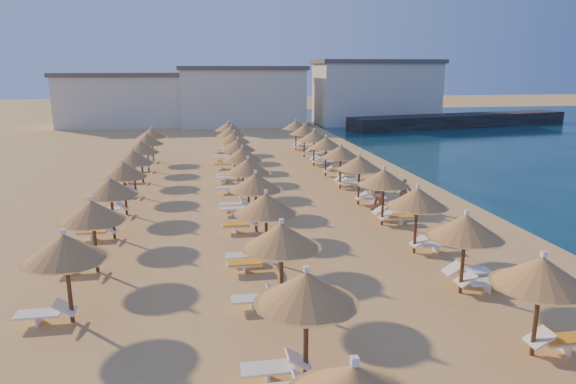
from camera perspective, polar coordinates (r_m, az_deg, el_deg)
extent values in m
plane|color=tan|center=(21.09, 2.22, -5.95)|extent=(220.00, 220.00, 0.00)
cube|color=black|center=(67.60, 18.67, 7.55)|extent=(30.17, 10.27, 1.50)
cube|color=silver|center=(68.13, -17.82, 9.56)|extent=(15.00, 8.00, 6.00)
cube|color=#59514C|center=(68.01, -18.02, 12.28)|extent=(15.60, 8.48, 0.50)
cube|color=silver|center=(66.03, -5.09, 10.38)|extent=(15.00, 8.00, 6.80)
cube|color=#59514C|center=(65.93, -5.16, 13.55)|extent=(15.60, 8.48, 0.50)
cube|color=silver|center=(68.55, 9.66, 10.70)|extent=(15.00, 8.00, 7.60)
cube|color=#59514C|center=(68.47, 9.79, 14.08)|extent=(15.60, 8.48, 0.50)
cylinder|color=brown|center=(14.46, 25.86, -12.29)|extent=(0.12, 0.12, 2.14)
cone|color=#A36E2F|center=(14.01, 26.36, -7.89)|extent=(2.23, 2.23, 0.74)
cone|color=#A36E2F|center=(14.12, 26.23, -9.06)|extent=(2.41, 2.41, 0.12)
cube|color=white|center=(13.87, 26.55, -6.20)|extent=(0.12, 0.12, 0.14)
cylinder|color=brown|center=(17.36, 18.83, -7.33)|extent=(0.12, 0.12, 2.14)
cone|color=#A36E2F|center=(16.98, 19.13, -3.57)|extent=(2.23, 2.23, 0.74)
cone|color=#A36E2F|center=(17.07, 19.05, -4.56)|extent=(2.41, 2.41, 0.12)
cube|color=white|center=(16.86, 19.25, -2.15)|extent=(0.12, 0.12, 0.14)
cylinder|color=brown|center=(20.52, 13.98, -3.77)|extent=(0.12, 0.12, 2.14)
cone|color=#A36E2F|center=(20.21, 14.18, -0.54)|extent=(2.23, 2.23, 0.74)
cone|color=#A36E2F|center=(20.28, 14.13, -1.39)|extent=(2.41, 2.41, 0.12)
cube|color=white|center=(20.11, 14.25, 0.67)|extent=(0.12, 0.12, 0.14)
cylinder|color=brown|center=(23.85, 10.49, -1.16)|extent=(0.12, 0.12, 2.14)
cone|color=#A36E2F|center=(23.58, 10.61, 1.64)|extent=(2.23, 2.23, 0.74)
cone|color=#A36E2F|center=(23.64, 10.58, 0.91)|extent=(2.41, 2.41, 0.12)
cube|color=white|center=(23.49, 10.66, 2.68)|extent=(0.12, 0.12, 0.14)
cylinder|color=brown|center=(27.28, 7.86, 0.80)|extent=(0.12, 0.12, 2.14)
cone|color=#A36E2F|center=(27.04, 7.95, 3.26)|extent=(2.23, 2.23, 0.74)
cone|color=#A36E2F|center=(27.10, 7.92, 2.62)|extent=(2.41, 2.41, 0.12)
cube|color=white|center=(26.97, 7.98, 4.18)|extent=(0.12, 0.12, 0.14)
cylinder|color=brown|center=(30.78, 5.83, 2.32)|extent=(0.12, 0.12, 2.14)
cone|color=#A36E2F|center=(30.57, 5.88, 4.51)|extent=(2.23, 2.23, 0.74)
cone|color=#A36E2F|center=(30.62, 5.87, 3.94)|extent=(2.41, 2.41, 0.12)
cube|color=white|center=(30.51, 5.90, 5.32)|extent=(0.12, 0.12, 0.14)
cylinder|color=brown|center=(34.33, 4.21, 3.53)|extent=(0.12, 0.12, 2.14)
cone|color=#A36E2F|center=(34.14, 4.25, 5.50)|extent=(2.23, 2.23, 0.74)
cone|color=#A36E2F|center=(34.19, 4.24, 4.99)|extent=(2.41, 2.41, 0.12)
cube|color=white|center=(34.08, 4.26, 6.23)|extent=(0.12, 0.12, 0.14)
cylinder|color=brown|center=(37.91, 2.89, 4.51)|extent=(0.12, 0.12, 2.14)
cone|color=#A36E2F|center=(37.74, 2.92, 6.29)|extent=(2.23, 2.23, 0.74)
cone|color=#A36E2F|center=(37.78, 2.91, 5.83)|extent=(2.41, 2.41, 0.12)
cube|color=white|center=(37.69, 2.92, 6.95)|extent=(0.12, 0.12, 0.14)
cylinder|color=brown|center=(41.52, 1.80, 5.31)|extent=(0.12, 0.12, 2.14)
cone|color=#A36E2F|center=(41.37, 1.81, 6.95)|extent=(2.23, 2.23, 0.74)
cone|color=#A36E2F|center=(41.40, 1.81, 6.52)|extent=(2.41, 2.41, 0.12)
cube|color=white|center=(41.32, 1.82, 7.55)|extent=(0.12, 0.12, 0.14)
cylinder|color=brown|center=(45.15, 0.88, 5.99)|extent=(0.12, 0.12, 2.14)
cone|color=#A36E2F|center=(45.01, 0.89, 7.49)|extent=(2.23, 2.23, 0.74)
cone|color=#A36E2F|center=(45.04, 0.89, 7.10)|extent=(2.41, 2.41, 0.12)
cube|color=white|center=(44.96, 0.89, 8.05)|extent=(0.12, 0.12, 0.14)
cube|color=white|center=(8.31, 7.42, -18.13)|extent=(0.12, 0.12, 0.14)
cylinder|color=brown|center=(12.26, 2.00, -15.64)|extent=(0.12, 0.12, 2.14)
cone|color=#A36E2F|center=(11.72, 2.05, -10.56)|extent=(2.23, 2.23, 0.74)
cone|color=#A36E2F|center=(11.85, 2.04, -11.92)|extent=(2.41, 2.41, 0.12)
cube|color=white|center=(11.55, 2.07, -8.57)|extent=(0.12, 0.12, 0.14)
cylinder|color=brown|center=(15.56, -0.73, -9.01)|extent=(0.12, 0.12, 2.14)
cone|color=#A36E2F|center=(15.15, -0.74, -4.85)|extent=(2.23, 2.23, 0.74)
cone|color=#A36E2F|center=(15.25, -0.74, -5.95)|extent=(2.41, 2.41, 0.12)
cube|color=white|center=(15.01, -0.75, -3.27)|extent=(0.12, 0.12, 0.14)
cylinder|color=brown|center=(19.03, -2.43, -4.74)|extent=(0.12, 0.12, 2.14)
cone|color=#A36E2F|center=(18.69, -2.46, -1.27)|extent=(2.23, 2.23, 0.74)
cone|color=#A36E2F|center=(18.77, -2.46, -2.18)|extent=(2.41, 2.41, 0.12)
cube|color=white|center=(18.58, -2.48, 0.03)|extent=(0.12, 0.12, 0.14)
cylinder|color=brown|center=(22.58, -3.59, -1.79)|extent=(0.12, 0.12, 2.14)
cone|color=#A36E2F|center=(22.29, -3.63, 1.16)|extent=(2.23, 2.23, 0.74)
cone|color=#A36E2F|center=(22.36, -3.62, 0.38)|extent=(2.41, 2.41, 0.12)
cube|color=white|center=(22.20, -3.65, 2.26)|extent=(0.12, 0.12, 0.14)
cylinder|color=brown|center=(26.17, -4.42, 0.35)|extent=(0.12, 0.12, 2.14)
cone|color=#A36E2F|center=(25.93, -4.47, 2.91)|extent=(2.23, 2.23, 0.74)
cone|color=#A36E2F|center=(25.99, -4.46, 2.24)|extent=(2.41, 2.41, 0.12)
cube|color=white|center=(25.85, -4.49, 3.86)|extent=(0.12, 0.12, 0.14)
cylinder|color=brown|center=(29.81, -5.06, 1.97)|extent=(0.12, 0.12, 2.14)
cone|color=#A36E2F|center=(29.59, -5.11, 4.23)|extent=(2.23, 2.23, 0.74)
cone|color=#A36E2F|center=(29.64, -5.10, 3.64)|extent=(2.41, 2.41, 0.12)
cube|color=white|center=(29.52, -5.13, 5.07)|extent=(0.12, 0.12, 0.14)
cylinder|color=brown|center=(33.46, -5.56, 3.24)|extent=(0.12, 0.12, 2.14)
cone|color=#A36E2F|center=(33.27, -5.60, 5.26)|extent=(2.23, 2.23, 0.74)
cone|color=#A36E2F|center=(33.31, -5.59, 4.73)|extent=(2.41, 2.41, 0.12)
cube|color=white|center=(33.20, -5.62, 6.00)|extent=(0.12, 0.12, 0.14)
cylinder|color=brown|center=(37.13, -5.96, 4.26)|extent=(0.12, 0.12, 2.14)
cone|color=#A36E2F|center=(36.95, -6.00, 6.08)|extent=(2.23, 2.23, 0.74)
cone|color=#A36E2F|center=(36.99, -5.99, 5.60)|extent=(2.41, 2.41, 0.12)
cube|color=white|center=(36.90, -6.02, 6.75)|extent=(0.12, 0.12, 0.14)
cylinder|color=brown|center=(40.80, -6.29, 5.09)|extent=(0.12, 0.12, 2.14)
cone|color=#A36E2F|center=(40.65, -6.33, 6.75)|extent=(2.23, 2.23, 0.74)
cone|color=#A36E2F|center=(40.68, -6.32, 6.32)|extent=(2.41, 2.41, 0.12)
cube|color=white|center=(40.60, -6.35, 7.37)|extent=(0.12, 0.12, 0.14)
cylinder|color=brown|center=(44.49, -6.56, 5.79)|extent=(0.12, 0.12, 2.14)
cone|color=#A36E2F|center=(44.35, -6.60, 7.31)|extent=(2.23, 2.23, 0.74)
cone|color=#A36E2F|center=(44.38, -6.59, 6.92)|extent=(2.41, 2.41, 0.12)
cube|color=white|center=(44.30, -6.62, 7.88)|extent=(0.12, 0.12, 0.14)
cylinder|color=brown|center=(15.90, -23.15, -9.67)|extent=(0.12, 0.12, 2.14)
cone|color=#A36E2F|center=(15.49, -23.56, -5.61)|extent=(2.23, 2.23, 0.74)
cone|color=#A36E2F|center=(15.59, -23.45, -6.68)|extent=(2.41, 2.41, 0.12)
cube|color=white|center=(15.36, -23.71, -4.06)|extent=(0.12, 0.12, 0.14)
cylinder|color=brown|center=(19.30, -20.62, -5.36)|extent=(0.12, 0.12, 2.14)
cone|color=#A36E2F|center=(18.97, -20.92, -1.96)|extent=(2.23, 2.23, 0.74)
cone|color=#A36E2F|center=(19.05, -20.84, -2.85)|extent=(2.41, 2.41, 0.12)
cube|color=white|center=(18.86, -21.03, -0.67)|extent=(0.12, 0.12, 0.14)
cylinder|color=brown|center=(22.81, -18.89, -2.36)|extent=(0.12, 0.12, 2.14)
cone|color=#A36E2F|center=(22.53, -19.12, 0.55)|extent=(2.23, 2.23, 0.74)
cone|color=#A36E2F|center=(22.59, -19.06, -0.21)|extent=(2.41, 2.41, 0.12)
cube|color=white|center=(22.44, -19.20, 1.64)|extent=(0.12, 0.12, 0.14)
cylinder|color=brown|center=(26.38, -17.62, -0.16)|extent=(0.12, 0.12, 2.14)
cone|color=#A36E2F|center=(26.13, -17.81, 2.38)|extent=(2.23, 2.23, 0.74)
cone|color=#A36E2F|center=(26.19, -17.76, 1.72)|extent=(2.41, 2.41, 0.12)
cube|color=white|center=(26.05, -17.88, 3.32)|extent=(0.12, 0.12, 0.14)
cylinder|color=brown|center=(29.98, -16.66, 1.52)|extent=(0.12, 0.12, 2.14)
cone|color=#A36E2F|center=(29.77, -16.82, 3.75)|extent=(2.23, 2.23, 0.74)
cone|color=#A36E2F|center=(29.82, -16.78, 3.17)|extent=(2.41, 2.41, 0.12)
cube|color=white|center=(29.70, -16.87, 4.59)|extent=(0.12, 0.12, 0.14)
cylinder|color=brown|center=(33.62, -15.91, 2.83)|extent=(0.12, 0.12, 2.14)
cone|color=#A36E2F|center=(33.42, -16.04, 4.83)|extent=(2.23, 2.23, 0.74)
cone|color=#A36E2F|center=(33.47, -16.00, 4.31)|extent=(2.41, 2.41, 0.12)
cube|color=white|center=(33.36, -16.09, 5.57)|extent=(0.12, 0.12, 0.14)
cylinder|color=brown|center=(37.27, -15.30, 3.88)|extent=(0.12, 0.12, 2.14)
cone|color=#A36E2F|center=(37.09, -15.41, 5.69)|extent=(2.23, 2.23, 0.74)
cone|color=#A36E2F|center=(37.14, -15.38, 5.22)|extent=(2.41, 2.41, 0.12)
cube|color=white|center=(37.04, -15.45, 6.37)|extent=(0.12, 0.12, 0.14)
cylinder|color=brown|center=(40.93, -14.80, 4.75)|extent=(0.12, 0.12, 2.14)
cone|color=#A36E2F|center=(40.78, -14.90, 6.40)|extent=(2.23, 2.23, 0.74)
cone|color=#A36E2F|center=(40.81, -14.87, 5.97)|extent=(2.41, 2.41, 0.12)
cube|color=white|center=(40.73, -14.93, 7.01)|extent=(0.12, 0.12, 0.14)
cube|color=white|center=(15.30, 28.41, -14.29)|extent=(1.23, 0.57, 0.06)
cube|color=white|center=(15.37, 28.34, -14.82)|extent=(0.06, 0.51, 0.32)
cube|color=white|center=(14.82, 26.16, -14.33)|extent=(0.58, 0.57, 0.40)
cube|color=#FFA01A|center=(15.27, 28.43, -14.11)|extent=(1.18, 0.53, 0.05)
cube|color=white|center=(12.52, -2.30, -18.97)|extent=(1.23, 0.57, 0.06)
cube|color=white|center=(12.60, -2.29, -19.58)|extent=(0.06, 0.51, 0.32)
cube|color=white|center=(12.54, 1.18, -18.14)|extent=(0.58, 0.57, 0.40)
cube|color=white|center=(11.80, 2.04, -20.41)|extent=(0.58, 0.57, 0.40)
cube|color=white|center=(18.06, 21.20, -9.28)|extent=(1.23, 0.57, 0.06)
cube|color=white|center=(18.12, 21.16, -9.74)|extent=(0.06, 0.51, 0.32)
cube|color=white|center=(17.65, 19.17, -9.13)|extent=(0.58, 0.57, 0.40)
cube|color=white|center=(18.77, 19.82, -8.27)|extent=(1.23, 0.57, 0.06)
cube|color=white|center=(18.83, 19.78, -8.73)|extent=(0.06, 0.51, 0.32)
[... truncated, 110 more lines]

